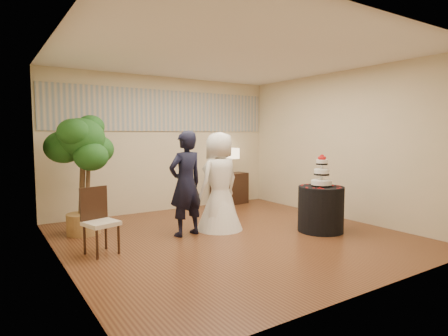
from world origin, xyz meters
TOP-DOWN VIEW (x-y plane):
  - floor at (0.00, 0.00)m, footprint 5.00×5.00m
  - ceiling at (0.00, 0.00)m, footprint 5.00×5.00m
  - wall_back at (0.00, 2.50)m, footprint 5.00×0.06m
  - wall_front at (0.00, -2.50)m, footprint 5.00×0.06m
  - wall_left at (-2.50, 0.00)m, footprint 0.06×5.00m
  - wall_right at (2.50, 0.00)m, footprint 0.06×5.00m
  - mural_border at (0.00, 2.48)m, footprint 4.90×0.02m
  - groom at (-0.59, 0.45)m, footprint 0.67×0.49m
  - bride at (0.06, 0.48)m, footprint 0.96×0.94m
  - cake_table at (1.40, -0.55)m, footprint 0.94×0.94m
  - wedding_cake at (1.40, -0.55)m, footprint 0.34×0.34m
  - console at (1.49, 2.29)m, footprint 0.90×0.50m
  - table_lamp at (1.49, 2.29)m, footprint 0.32×0.32m
  - ficus_tree at (-1.94, 1.43)m, footprint 1.11×1.11m
  - side_chair at (-1.98, 0.23)m, footprint 0.51×0.53m

SIDE VIEW (x-z plane):
  - floor at x=0.00m, z-range 0.00..0.00m
  - console at x=1.49m, z-range 0.00..0.72m
  - cake_table at x=1.40m, z-range 0.00..0.75m
  - side_chair at x=-1.98m, z-range 0.00..0.90m
  - bride at x=0.06m, z-range 0.00..1.65m
  - groom at x=-0.59m, z-range 0.00..1.67m
  - ficus_tree at x=-1.94m, z-range 0.00..1.97m
  - table_lamp at x=1.49m, z-range 0.72..1.30m
  - wedding_cake at x=1.40m, z-range 0.75..1.28m
  - wall_back at x=0.00m, z-range 0.00..2.80m
  - wall_front at x=0.00m, z-range 0.00..2.80m
  - wall_left at x=-2.50m, z-range 0.00..2.80m
  - wall_right at x=2.50m, z-range 0.00..2.80m
  - mural_border at x=0.00m, z-range 1.68..2.52m
  - ceiling at x=0.00m, z-range 2.80..2.80m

